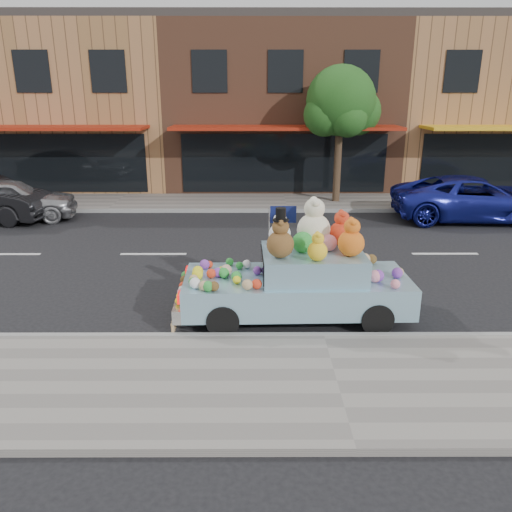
{
  "coord_description": "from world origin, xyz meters",
  "views": [
    {
      "loc": [
        -1.23,
        -12.99,
        4.22
      ],
      "look_at": [
        -1.2,
        -3.97,
        1.25
      ],
      "focal_mm": 35.0,
      "sensor_mm": 36.0,
      "label": 1
    }
  ],
  "objects_px": {
    "car_blue": "(473,199)",
    "street_tree": "(341,107)",
    "art_car": "(299,278)",
    "car_silver": "(9,200)"
  },
  "relations": [
    {
      "from": "art_car",
      "to": "car_silver",
      "type": "bearing_deg",
      "value": 138.73
    },
    {
      "from": "street_tree",
      "to": "car_blue",
      "type": "height_order",
      "value": "street_tree"
    },
    {
      "from": "art_car",
      "to": "car_blue",
      "type": "bearing_deg",
      "value": 48.2
    },
    {
      "from": "street_tree",
      "to": "car_blue",
      "type": "bearing_deg",
      "value": -32.66
    },
    {
      "from": "car_silver",
      "to": "art_car",
      "type": "xyz_separation_m",
      "value": [
        9.19,
        -7.69,
        0.08
      ]
    },
    {
      "from": "car_blue",
      "to": "art_car",
      "type": "bearing_deg",
      "value": 142.41
    },
    {
      "from": "street_tree",
      "to": "art_car",
      "type": "bearing_deg",
      "value": -102.84
    },
    {
      "from": "street_tree",
      "to": "art_car",
      "type": "distance_m",
      "value": 11.18
    },
    {
      "from": "car_blue",
      "to": "street_tree",
      "type": "bearing_deg",
      "value": 60.2
    },
    {
      "from": "car_blue",
      "to": "art_car",
      "type": "height_order",
      "value": "art_car"
    }
  ]
}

